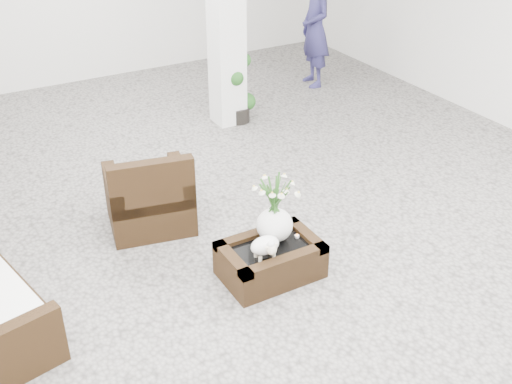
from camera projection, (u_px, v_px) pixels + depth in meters
ground at (251, 240)px, 6.44m from camera, size 11.00×11.00×0.00m
coffee_table at (270, 261)px, 5.87m from camera, size 0.90×0.60×0.31m
sheep_figurine at (265, 247)px, 5.61m from camera, size 0.28×0.23×0.21m
planter_narcissus at (275, 202)px, 5.71m from camera, size 0.44×0.44×0.80m
tealight at (297, 236)px, 5.93m from camera, size 0.04×0.04×0.03m
armchair at (148, 186)px, 6.50m from camera, size 0.98×0.96×0.89m
topiary at (238, 76)px, 8.72m from camera, size 0.36×0.36×1.35m
shopper at (315, 28)px, 9.91m from camera, size 0.55×0.74×1.83m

